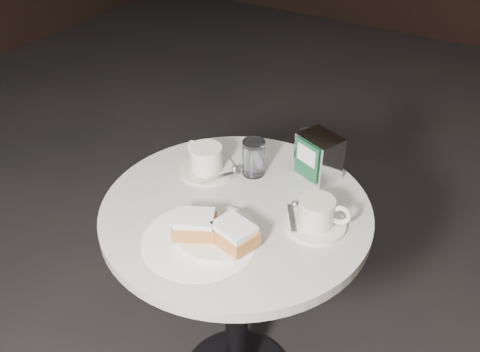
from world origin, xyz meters
name	(u,v)px	position (x,y,z in m)	size (l,w,h in m)	color
cafe_table	(236,262)	(0.00, 0.00, 0.55)	(0.70, 0.70, 0.74)	black
sugar_spill	(199,240)	(-0.01, -0.16, 0.75)	(0.28, 0.28, 0.00)	white
beignet_plate	(215,231)	(0.02, -0.13, 0.77)	(0.23, 0.23, 0.07)	silver
coffee_cup_left	(206,161)	(-0.16, 0.09, 0.78)	(0.20, 0.20, 0.08)	beige
coffee_cup_right	(317,215)	(0.21, 0.04, 0.78)	(0.19, 0.19, 0.08)	silver
water_glass_left	(254,158)	(-0.04, 0.15, 0.79)	(0.08, 0.08, 0.10)	silver
water_glass_right	(309,151)	(0.08, 0.26, 0.80)	(0.07, 0.07, 0.11)	white
napkin_dispenser	(319,157)	(0.12, 0.24, 0.81)	(0.13, 0.12, 0.13)	silver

